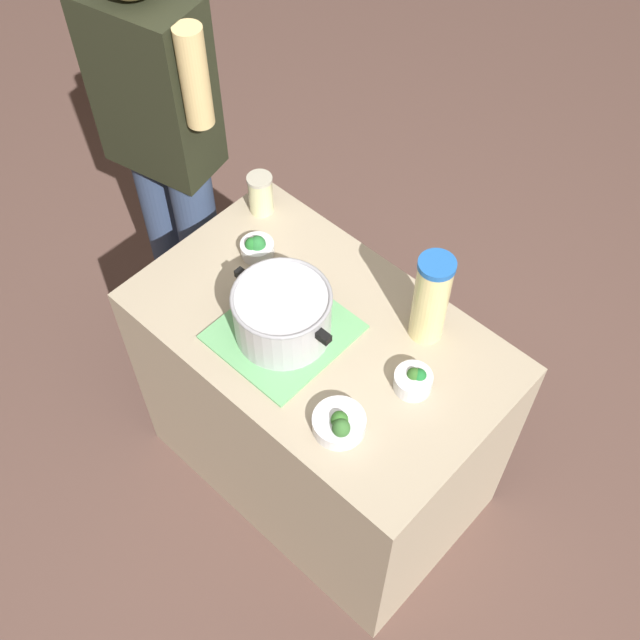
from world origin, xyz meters
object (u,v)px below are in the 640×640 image
mason_jar (261,194)px  person_cook (166,155)px  cooking_pot (282,313)px  broccoli_bowl_front (257,247)px  lemonade_pitcher (431,299)px  broccoli_bowl_center (339,423)px  broccoli_bowl_back (414,380)px

mason_jar → person_cook: (0.34, 0.09, 0.01)m
mason_jar → cooking_pot: bearing=142.6°
cooking_pot → person_cook: bearing=-16.0°
cooking_pot → broccoli_bowl_front: size_ratio=3.39×
lemonade_pitcher → broccoli_bowl_center: lemonade_pitcher is taller
broccoli_bowl_back → broccoli_bowl_center: bearing=75.7°
broccoli_bowl_center → lemonade_pitcher: bearing=-85.6°
lemonade_pitcher → cooking_pot: bearing=43.6°
broccoli_bowl_front → broccoli_bowl_back: size_ratio=0.98×
broccoli_bowl_back → person_cook: person_cook is taller
lemonade_pitcher → broccoli_bowl_front: (0.55, 0.12, -0.12)m
mason_jar → broccoli_bowl_center: (-0.70, 0.41, -0.04)m
broccoli_bowl_center → broccoli_bowl_back: broccoli_bowl_center is taller
broccoli_bowl_front → person_cook: (0.46, -0.05, 0.04)m
broccoli_bowl_front → broccoli_bowl_center: 0.64m
broccoli_bowl_front → broccoli_bowl_center: bearing=154.8°
broccoli_bowl_back → person_cook: bearing=-5.1°
broccoli_bowl_front → broccoli_bowl_back: bearing=176.0°
lemonade_pitcher → broccoli_bowl_back: 0.22m
broccoli_bowl_front → person_cook: size_ratio=0.06×
lemonade_pitcher → mason_jar: (0.67, -0.02, -0.08)m
lemonade_pitcher → broccoli_bowl_center: bearing=94.4°
cooking_pot → mason_jar: 0.48m
person_cook → lemonade_pitcher: bearing=-176.3°
mason_jar → broccoli_bowl_back: (-0.75, 0.18, -0.04)m
mason_jar → broccoli_bowl_back: bearing=166.4°
cooking_pot → broccoli_bowl_front: 0.31m
broccoli_bowl_front → broccoli_bowl_center: broccoli_bowl_center is taller
person_cook → broccoli_bowl_front: bearing=173.5°
broccoli_bowl_center → person_cook: person_cook is taller
cooking_pot → person_cook: (0.72, -0.21, -0.02)m
cooking_pot → broccoli_bowl_front: cooking_pot is taller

